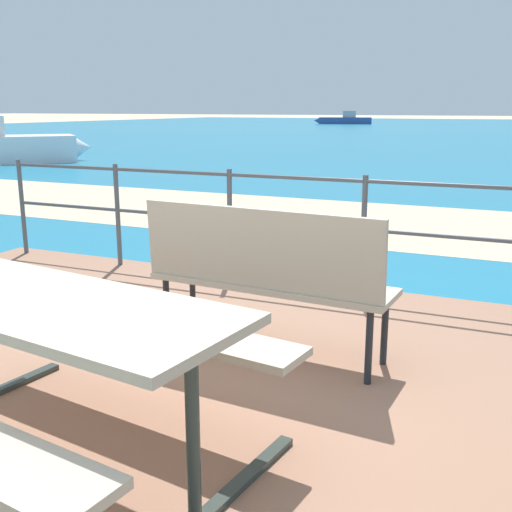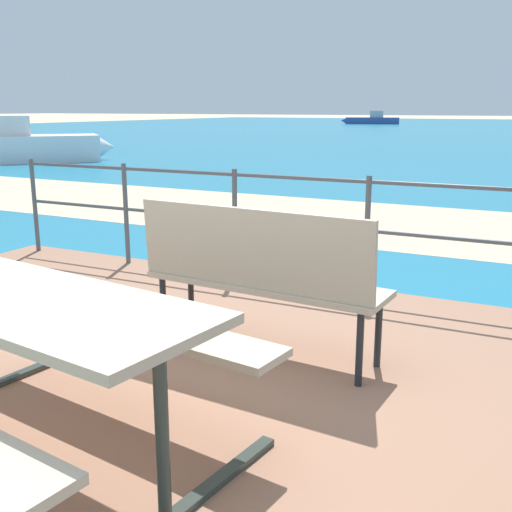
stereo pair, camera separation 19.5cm
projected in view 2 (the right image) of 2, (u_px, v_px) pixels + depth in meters
ground_plane at (110, 420)px, 3.08m from camera, size 240.00×240.00×0.00m
patio_paving at (110, 414)px, 3.07m from camera, size 6.40×5.20×0.06m
beach_strip at (396, 224)px, 8.21m from camera, size 54.03×3.87×0.01m
picnic_table at (21, 334)px, 2.49m from camera, size 1.94×1.59×0.74m
park_bench at (258, 269)px, 3.57m from camera, size 1.52×0.51×0.93m
railing_fence at (298, 215)px, 5.03m from camera, size 5.94×0.04×0.96m
boat_near at (372, 120)px, 56.75m from camera, size 5.40×1.98×1.20m
boat_mid at (18, 146)px, 17.32m from camera, size 4.18×4.38×1.30m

